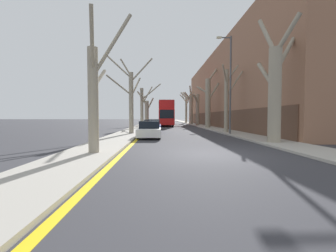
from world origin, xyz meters
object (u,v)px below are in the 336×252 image
street_tree_left_3 (146,111)px  street_tree_right_1 (227,99)px  parked_car_1 (152,127)px  street_tree_left_0 (95,93)px  street_tree_left_2 (143,106)px  parked_car_0 (150,130)px  street_tree_right_0 (275,88)px  street_tree_right_3 (197,108)px  street_tree_left_1 (131,98)px  lamp_post (230,81)px  street_tree_right_4 (190,107)px  double_decker_bus (166,112)px  street_tree_right_5 (186,108)px  street_tree_right_2 (208,101)px  parked_car_2 (154,125)px

street_tree_left_3 → street_tree_right_1: size_ratio=0.96×
parked_car_1 → street_tree_left_0: bearing=-98.5°
street_tree_left_2 → parked_car_0: (1.77, -15.61, -2.71)m
street_tree_right_0 → street_tree_right_3: bearing=90.5°
street_tree_left_1 → parked_car_1: size_ratio=1.84×
street_tree_left_1 → lamp_post: lamp_post is taller
street_tree_right_4 → double_decker_bus: 11.07m
street_tree_right_0 → parked_car_0: 9.46m
street_tree_right_5 → parked_car_0: (-7.76, -42.24, -3.38)m
street_tree_left_0 → street_tree_left_1: (0.03, 11.49, 0.80)m
street_tree_left_2 → parked_car_0: street_tree_left_2 is taller
street_tree_right_2 → parked_car_2: size_ratio=2.28×
street_tree_right_5 → parked_car_1: size_ratio=2.08×
street_tree_left_0 → street_tree_left_1: street_tree_left_1 is taller
street_tree_left_0 → street_tree_right_3: bearing=73.1°
street_tree_left_1 → street_tree_right_2: street_tree_right_2 is taller
street_tree_left_1 → lamp_post: size_ratio=0.82×
parked_car_0 → street_tree_right_2: bearing=61.6°
street_tree_right_2 → street_tree_right_3: (-0.10, 9.24, -0.67)m
street_tree_right_2 → street_tree_right_1: bearing=-90.0°
street_tree_left_0 → street_tree_right_0: street_tree_right_0 is taller
street_tree_right_3 → street_tree_left_0: bearing=-106.9°
street_tree_right_0 → street_tree_left_2: bearing=115.9°
street_tree_right_3 → street_tree_right_5: 18.60m
street_tree_right_3 → street_tree_right_5: size_ratio=0.79×
street_tree_right_1 → parked_car_1: street_tree_right_1 is taller
street_tree_right_4 → street_tree_right_5: 9.33m
parked_car_2 → double_decker_bus: bearing=81.1°
street_tree_right_5 → parked_car_2: street_tree_right_5 is taller
street_tree_left_2 → parked_car_1: street_tree_left_2 is taller
street_tree_left_1 → street_tree_right_3: (9.64, 20.25, -0.26)m
street_tree_right_0 → street_tree_right_4: street_tree_right_4 is taller
street_tree_left_2 → street_tree_left_3: (-0.14, 10.61, -0.47)m
street_tree_left_2 → street_tree_right_3: (9.45, 8.04, -0.10)m
street_tree_left_0 → street_tree_left_1: size_ratio=0.85×
street_tree_left_2 → street_tree_right_1: size_ratio=0.96×
street_tree_left_1 → street_tree_left_2: (0.18, 12.20, -0.16)m
street_tree_right_2 → street_tree_left_1: bearing=-131.5°
street_tree_right_1 → street_tree_right_5: 37.00m
street_tree_right_1 → street_tree_right_3: bearing=90.3°
street_tree_left_3 → street_tree_right_4: street_tree_right_4 is taller
street_tree_right_4 → lamp_post: 30.37m
street_tree_left_1 → street_tree_right_4: size_ratio=0.86×
street_tree_right_5 → double_decker_bus: (-5.89, -18.66, -1.51)m
street_tree_left_0 → parked_car_1: street_tree_left_0 is taller
street_tree_right_4 → street_tree_left_3: bearing=-145.0°
street_tree_right_1 → street_tree_right_3: size_ratio=1.07×
street_tree_left_3 → parked_car_0: bearing=-85.8°
street_tree_right_3 → street_tree_right_4: 9.28m
parked_car_2 → street_tree_left_1: bearing=-103.4°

